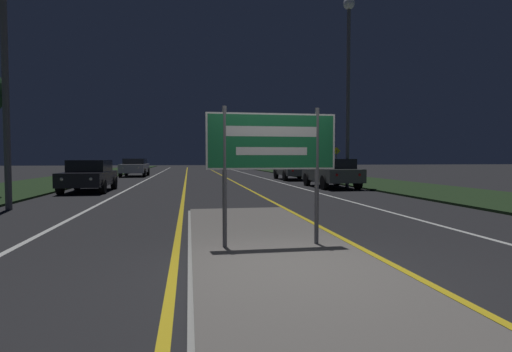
# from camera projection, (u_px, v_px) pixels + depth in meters

# --- Properties ---
(ground_plane) EXTENTS (160.00, 160.00, 0.00)m
(ground_plane) POSITION_uv_depth(u_px,v_px,m) (292.00, 274.00, 5.18)
(ground_plane) COLOR #232326
(median_island) EXTENTS (2.66, 9.78, 0.10)m
(median_island) POSITION_uv_depth(u_px,v_px,m) (271.00, 249.00, 6.43)
(median_island) COLOR #999993
(median_island) RESTS_ON ground_plane
(verge_left) EXTENTS (5.00, 100.00, 0.08)m
(verge_left) POSITION_uv_depth(u_px,v_px,m) (47.00, 183.00, 23.29)
(verge_left) COLOR #1E3319
(verge_left) RESTS_ON ground_plane
(verge_right) EXTENTS (5.00, 100.00, 0.08)m
(verge_right) POSITION_uv_depth(u_px,v_px,m) (354.00, 180.00, 26.46)
(verge_right) COLOR #1E3319
(verge_right) RESTS_ON ground_plane
(centre_line_yellow_left) EXTENTS (0.12, 70.00, 0.01)m
(centre_line_yellow_left) POSITION_uv_depth(u_px,v_px,m) (186.00, 178.00, 29.55)
(centre_line_yellow_left) COLOR gold
(centre_line_yellow_left) RESTS_ON ground_plane
(centre_line_yellow_right) EXTENTS (0.12, 70.00, 0.01)m
(centre_line_yellow_right) POSITION_uv_depth(u_px,v_px,m) (227.00, 178.00, 30.05)
(centre_line_yellow_right) COLOR gold
(centre_line_yellow_right) RESTS_ON ground_plane
(lane_line_white_left) EXTENTS (0.12, 70.00, 0.01)m
(lane_line_white_left) POSITION_uv_depth(u_px,v_px,m) (149.00, 179.00, 29.10)
(lane_line_white_left) COLOR silver
(lane_line_white_left) RESTS_ON ground_plane
(lane_line_white_right) EXTENTS (0.12, 70.00, 0.01)m
(lane_line_white_right) POSITION_uv_depth(u_px,v_px,m) (262.00, 178.00, 30.50)
(lane_line_white_right) COLOR silver
(lane_line_white_right) RESTS_ON ground_plane
(edge_line_white_left) EXTENTS (0.10, 70.00, 0.01)m
(edge_line_white_left) POSITION_uv_depth(u_px,v_px,m) (106.00, 179.00, 28.60)
(edge_line_white_left) COLOR silver
(edge_line_white_left) RESTS_ON ground_plane
(edge_line_white_right) EXTENTS (0.10, 70.00, 0.01)m
(edge_line_white_right) POSITION_uv_depth(u_px,v_px,m) (300.00, 177.00, 31.00)
(edge_line_white_right) COLOR silver
(edge_line_white_right) RESTS_ON ground_plane
(highway_sign) EXTENTS (2.09, 0.07, 2.22)m
(highway_sign) POSITION_uv_depth(u_px,v_px,m) (272.00, 148.00, 6.35)
(highway_sign) COLOR #56565B
(highway_sign) RESTS_ON median_island
(streetlight_left_near) EXTENTS (0.48, 0.48, 8.90)m
(streetlight_left_near) POSITION_uv_depth(u_px,v_px,m) (4.00, 17.00, 11.33)
(streetlight_left_near) COLOR #56565B
(streetlight_left_near) RESTS_ON ground_plane
(streetlight_right_near) EXTENTS (0.57, 0.57, 9.47)m
(streetlight_right_near) POSITION_uv_depth(u_px,v_px,m) (348.00, 62.00, 19.96)
(streetlight_right_near) COLOR #56565B
(streetlight_right_near) RESTS_ON ground_plane
(car_receding_0) EXTENTS (1.91, 4.56, 1.46)m
(car_receding_0) POSITION_uv_depth(u_px,v_px,m) (331.00, 172.00, 20.26)
(car_receding_0) COLOR #4C514C
(car_receding_0) RESTS_ON ground_plane
(car_receding_1) EXTENTS (1.97, 4.49, 1.41)m
(car_receding_1) POSITION_uv_depth(u_px,v_px,m) (293.00, 169.00, 27.55)
(car_receding_1) COLOR #4C514C
(car_receding_1) RESTS_ON ground_plane
(car_approaching_0) EXTENTS (1.90, 4.16, 1.41)m
(car_approaching_0) POSITION_uv_depth(u_px,v_px,m) (89.00, 175.00, 17.89)
(car_approaching_0) COLOR black
(car_approaching_0) RESTS_ON ground_plane
(car_approaching_1) EXTENTS (2.02, 4.84, 1.46)m
(car_approaching_1) POSITION_uv_depth(u_px,v_px,m) (135.00, 167.00, 32.73)
(car_approaching_1) COLOR #B7B7BC
(car_approaching_1) RESTS_ON ground_plane
(warning_sign) EXTENTS (0.60, 0.06, 2.26)m
(warning_sign) POSITION_uv_depth(u_px,v_px,m) (336.00, 159.00, 30.20)
(warning_sign) COLOR #56565B
(warning_sign) RESTS_ON verge_right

